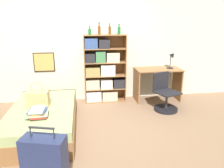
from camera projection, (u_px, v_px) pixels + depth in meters
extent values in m
plane|color=#84664C|center=(84.00, 127.00, 3.99)|extent=(14.00, 14.00, 0.00)
cube|color=beige|center=(80.00, 46.00, 5.09)|extent=(10.00, 0.06, 2.60)
cube|color=black|center=(44.00, 62.00, 5.04)|extent=(0.47, 0.02, 0.44)
cube|color=#DB994C|center=(44.00, 62.00, 5.03)|extent=(0.43, 0.01, 0.40)
cube|color=olive|center=(44.00, 123.00, 3.86)|extent=(1.11, 1.96, 0.28)
cube|color=#9EAD70|center=(43.00, 112.00, 3.79)|extent=(1.08, 1.93, 0.15)
cube|color=olive|center=(50.00, 100.00, 4.75)|extent=(1.11, 0.04, 0.43)
cube|color=tan|center=(38.00, 98.00, 3.82)|extent=(0.37, 0.25, 0.27)
torus|color=tan|center=(37.00, 88.00, 3.76)|extent=(0.22, 0.02, 0.22)
cube|color=#427A4C|center=(38.00, 116.00, 3.43)|extent=(0.32, 0.33, 0.01)
cube|color=#99894C|center=(38.00, 116.00, 3.41)|extent=(0.25, 0.29, 0.01)
cube|color=#B2382D|center=(39.00, 115.00, 3.41)|extent=(0.26, 0.34, 0.02)
cube|color=beige|center=(37.00, 114.00, 3.40)|extent=(0.30, 0.31, 0.01)
cube|color=beige|center=(39.00, 113.00, 3.40)|extent=(0.30, 0.33, 0.01)
cube|color=gold|center=(39.00, 112.00, 3.41)|extent=(0.24, 0.29, 0.01)
cube|color=beige|center=(37.00, 111.00, 3.41)|extent=(0.22, 0.29, 0.02)
cube|color=#334C84|center=(37.00, 111.00, 3.39)|extent=(0.29, 0.31, 0.01)
cube|color=silver|center=(37.00, 109.00, 3.40)|extent=(0.22, 0.33, 0.02)
cube|color=navy|center=(45.00, 164.00, 2.47)|extent=(0.53, 0.36, 0.66)
cylinder|color=#2D2D33|center=(30.00, 132.00, 2.37)|extent=(0.01, 0.01, 0.12)
cylinder|color=#2D2D33|center=(54.00, 134.00, 2.34)|extent=(0.01, 0.01, 0.12)
cube|color=#2D2D33|center=(41.00, 128.00, 2.34)|extent=(0.28, 0.10, 0.02)
cube|color=olive|center=(85.00, 69.00, 5.05)|extent=(0.02, 0.32, 1.57)
cube|color=olive|center=(125.00, 68.00, 5.17)|extent=(0.02, 0.32, 1.57)
cube|color=olive|center=(104.00, 67.00, 5.26)|extent=(0.97, 0.01, 1.57)
cube|color=olive|center=(105.00, 100.00, 5.33)|extent=(0.93, 0.32, 0.02)
cube|color=olive|center=(105.00, 88.00, 5.24)|extent=(0.93, 0.32, 0.02)
cube|color=olive|center=(105.00, 75.00, 5.16)|extent=(0.93, 0.32, 0.02)
cube|color=olive|center=(105.00, 62.00, 5.07)|extent=(0.93, 0.32, 0.02)
cube|color=olive|center=(105.00, 49.00, 4.98)|extent=(0.93, 0.32, 0.02)
cube|color=olive|center=(105.00, 35.00, 4.89)|extent=(0.93, 0.32, 0.02)
cube|color=silver|center=(94.00, 96.00, 5.24)|extent=(0.35, 0.24, 0.24)
cube|color=beige|center=(110.00, 95.00, 5.30)|extent=(0.36, 0.24, 0.22)
cube|color=beige|center=(93.00, 84.00, 5.16)|extent=(0.31, 0.24, 0.22)
cube|color=silver|center=(106.00, 84.00, 5.20)|extent=(0.27, 0.24, 0.21)
cube|color=#232328|center=(119.00, 83.00, 5.24)|extent=(0.26, 0.24, 0.21)
cube|color=#99894C|center=(93.00, 71.00, 5.07)|extent=(0.33, 0.24, 0.20)
cube|color=silver|center=(108.00, 70.00, 5.11)|extent=(0.33, 0.24, 0.25)
cube|color=#232328|center=(90.00, 58.00, 4.97)|extent=(0.22, 0.24, 0.21)
cube|color=#427A4C|center=(100.00, 57.00, 5.00)|extent=(0.22, 0.24, 0.25)
cube|color=beige|center=(113.00, 57.00, 5.04)|extent=(0.29, 0.24, 0.21)
cube|color=#334C84|center=(91.00, 43.00, 4.89)|extent=(0.28, 0.24, 0.23)
cube|color=#232328|center=(104.00, 44.00, 4.93)|extent=(0.24, 0.24, 0.20)
cylinder|color=#1E6B2D|center=(90.00, 32.00, 4.78)|extent=(0.07, 0.07, 0.13)
cylinder|color=#1E6B2D|center=(90.00, 28.00, 4.76)|extent=(0.03, 0.03, 0.04)
cylinder|color=#232328|center=(90.00, 27.00, 4.75)|extent=(0.03, 0.03, 0.01)
cylinder|color=brown|center=(99.00, 30.00, 4.85)|extent=(0.07, 0.07, 0.19)
cylinder|color=brown|center=(99.00, 25.00, 4.82)|extent=(0.03, 0.03, 0.06)
cylinder|color=#232328|center=(99.00, 23.00, 4.81)|extent=(0.03, 0.03, 0.02)
cylinder|color=brown|center=(110.00, 31.00, 4.88)|extent=(0.06, 0.06, 0.17)
cylinder|color=brown|center=(110.00, 25.00, 4.85)|extent=(0.02, 0.02, 0.05)
cylinder|color=#232328|center=(110.00, 24.00, 4.84)|extent=(0.03, 0.03, 0.02)
cylinder|color=#1E6B2D|center=(119.00, 31.00, 4.89)|extent=(0.07, 0.07, 0.16)
cylinder|color=#1E6B2D|center=(119.00, 26.00, 4.86)|extent=(0.03, 0.03, 0.05)
cylinder|color=#232328|center=(119.00, 24.00, 4.85)|extent=(0.03, 0.03, 0.02)
cube|color=olive|center=(158.00, 69.00, 5.17)|extent=(1.07, 0.57, 0.02)
cube|color=olive|center=(137.00, 86.00, 5.21)|extent=(0.03, 0.53, 0.75)
cube|color=olive|center=(177.00, 84.00, 5.35)|extent=(0.03, 0.53, 0.75)
cylinder|color=black|center=(170.00, 68.00, 5.22)|extent=(0.16, 0.16, 0.02)
cylinder|color=black|center=(170.00, 62.00, 5.18)|extent=(0.02, 0.02, 0.28)
cone|color=black|center=(173.00, 55.00, 5.14)|extent=(0.16, 0.13, 0.16)
cylinder|color=black|center=(166.00, 109.00, 4.74)|extent=(0.50, 0.50, 0.06)
cylinder|color=#333338|center=(166.00, 102.00, 4.69)|extent=(0.05, 0.05, 0.40)
cube|color=black|center=(167.00, 92.00, 4.63)|extent=(0.59, 0.59, 0.03)
cube|color=black|center=(161.00, 81.00, 4.75)|extent=(0.40, 0.19, 0.38)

